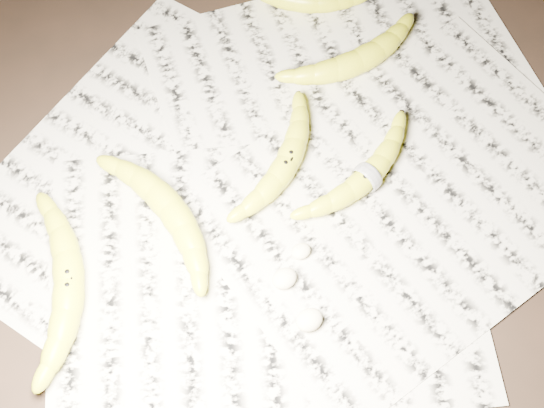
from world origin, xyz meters
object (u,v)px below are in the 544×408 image
banana_left_a (68,283)px  banana_taped (367,176)px  banana_left_b (171,208)px  banana_center (287,162)px  banana_upper_a (358,60)px

banana_left_a → banana_taped: banana_left_a is taller
banana_left_b → banana_center: banana_left_b is taller
banana_center → banana_taped: bearing=-76.4°
banana_left_a → banana_upper_a: (0.51, 0.09, -0.00)m
banana_center → banana_upper_a: size_ratio=0.96×
banana_left_a → banana_center: 0.33m
banana_center → banana_upper_a: bearing=-6.2°
banana_center → banana_upper_a: (0.18, 0.09, 0.00)m
banana_left_b → banana_taped: 0.27m
banana_left_a → banana_taped: (0.41, -0.08, -0.00)m
banana_center → banana_left_a: bearing=148.2°
banana_left_a → banana_left_b: bearing=-56.0°
banana_upper_a → banana_center: bearing=-150.6°
banana_left_b → banana_taped: banana_left_b is taller
banana_left_b → banana_upper_a: (0.35, 0.07, -0.00)m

